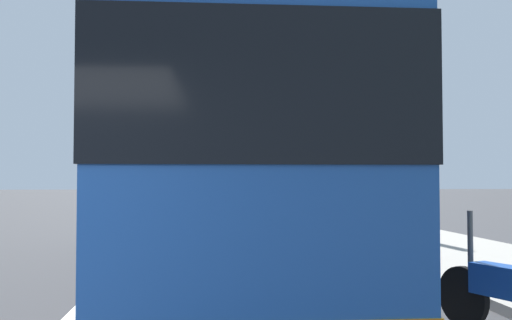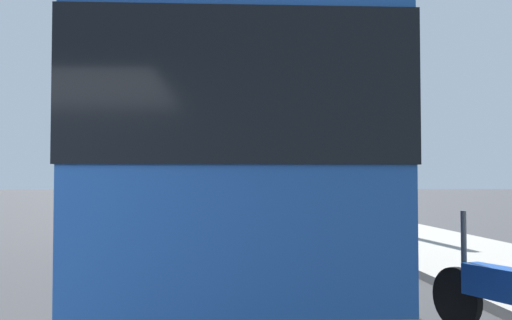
{
  "view_description": "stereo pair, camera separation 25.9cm",
  "coord_description": "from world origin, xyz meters",
  "px_view_note": "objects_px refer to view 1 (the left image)",
  "views": [
    {
      "loc": [
        -1.7,
        -1.53,
        1.6
      ],
      "look_at": [
        7.89,
        -2.45,
        1.96
      ],
      "focal_mm": 39.67,
      "sensor_mm": 36.0,
      "label": 1
    },
    {
      "loc": [
        -1.72,
        -1.79,
        1.6
      ],
      "look_at": [
        7.89,
        -2.45,
        1.96
      ],
      "focal_mm": 39.67,
      "sensor_mm": 36.0,
      "label": 2
    }
  ],
  "objects_px": {
    "car_ahead_same_lane": "(216,201)",
    "utility_pole": "(350,99)",
    "coach_bus": "(232,168)",
    "car_far_distant": "(216,193)",
    "car_side_street": "(208,192)"
  },
  "relations": [
    {
      "from": "car_ahead_same_lane",
      "to": "utility_pole",
      "type": "relative_size",
      "value": 0.46
    },
    {
      "from": "car_ahead_same_lane",
      "to": "car_side_street",
      "type": "distance_m",
      "value": 22.78
    },
    {
      "from": "car_far_distant",
      "to": "car_ahead_same_lane",
      "type": "distance_m",
      "value": 16.88
    },
    {
      "from": "car_side_street",
      "to": "car_far_distant",
      "type": "bearing_deg",
      "value": -170.68
    },
    {
      "from": "coach_bus",
      "to": "car_ahead_same_lane",
      "type": "height_order",
      "value": "coach_bus"
    },
    {
      "from": "car_ahead_same_lane",
      "to": "car_side_street",
      "type": "bearing_deg",
      "value": 1.42
    },
    {
      "from": "car_far_distant",
      "to": "car_ahead_same_lane",
      "type": "xyz_separation_m",
      "value": [
        -16.87,
        0.41,
        0.01
      ]
    },
    {
      "from": "car_far_distant",
      "to": "coach_bus",
      "type": "bearing_deg",
      "value": -177.44
    },
    {
      "from": "coach_bus",
      "to": "car_side_street",
      "type": "relative_size",
      "value": 2.7
    },
    {
      "from": "car_far_distant",
      "to": "utility_pole",
      "type": "relative_size",
      "value": 0.49
    },
    {
      "from": "car_ahead_same_lane",
      "to": "utility_pole",
      "type": "height_order",
      "value": "utility_pole"
    },
    {
      "from": "car_ahead_same_lane",
      "to": "car_far_distant",
      "type": "bearing_deg",
      "value": -0.23
    },
    {
      "from": "car_ahead_same_lane",
      "to": "utility_pole",
      "type": "bearing_deg",
      "value": -144.73
    },
    {
      "from": "car_side_street",
      "to": "utility_pole",
      "type": "bearing_deg",
      "value": -167.08
    },
    {
      "from": "car_ahead_same_lane",
      "to": "coach_bus",
      "type": "bearing_deg",
      "value": -179.33
    }
  ]
}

